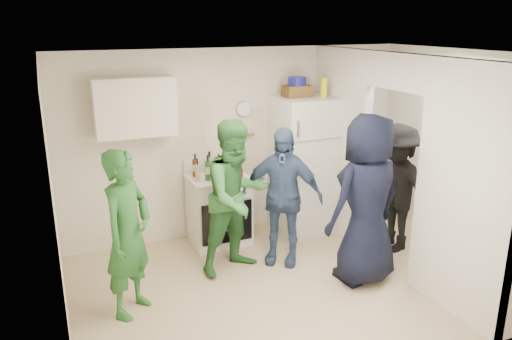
{
  "coord_description": "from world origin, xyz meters",
  "views": [
    {
      "loc": [
        -2.38,
        -4.43,
        2.83
      ],
      "look_at": [
        -0.32,
        0.4,
        1.25
      ],
      "focal_mm": 35.0,
      "sensor_mm": 36.0,
      "label": 1
    }
  ],
  "objects_px": {
    "stove": "(219,209)",
    "person_denim": "(282,196)",
    "blue_bowl": "(297,81)",
    "fridge": "(303,165)",
    "person_green_left": "(128,234)",
    "yellow_cup_stack_top": "(324,87)",
    "person_nook": "(396,188)",
    "wicker_basket": "(297,91)",
    "person_green_center": "(237,197)",
    "person_navy": "(367,200)"
  },
  "relations": [
    {
      "from": "yellow_cup_stack_top",
      "to": "stove",
      "type": "bearing_deg",
      "value": 174.85
    },
    {
      "from": "wicker_basket",
      "to": "person_green_center",
      "type": "relative_size",
      "value": 0.19
    },
    {
      "from": "stove",
      "to": "person_denim",
      "type": "relative_size",
      "value": 0.54
    },
    {
      "from": "person_denim",
      "to": "wicker_basket",
      "type": "bearing_deg",
      "value": 90.89
    },
    {
      "from": "stove",
      "to": "wicker_basket",
      "type": "bearing_deg",
      "value": 1.02
    },
    {
      "from": "person_green_center",
      "to": "person_denim",
      "type": "distance_m",
      "value": 0.56
    },
    {
      "from": "blue_bowl",
      "to": "person_denim",
      "type": "distance_m",
      "value": 1.61
    },
    {
      "from": "fridge",
      "to": "person_nook",
      "type": "xyz_separation_m",
      "value": [
        0.76,
        -1.02,
        -0.12
      ]
    },
    {
      "from": "stove",
      "to": "person_nook",
      "type": "bearing_deg",
      "value": -27.96
    },
    {
      "from": "blue_bowl",
      "to": "person_navy",
      "type": "distance_m",
      "value": 1.96
    },
    {
      "from": "wicker_basket",
      "to": "person_navy",
      "type": "bearing_deg",
      "value": -88.51
    },
    {
      "from": "stove",
      "to": "fridge",
      "type": "xyz_separation_m",
      "value": [
        1.22,
        -0.03,
        0.48
      ]
    },
    {
      "from": "stove",
      "to": "blue_bowl",
      "type": "distance_m",
      "value": 1.97
    },
    {
      "from": "blue_bowl",
      "to": "person_nook",
      "type": "xyz_separation_m",
      "value": [
        0.86,
        -1.07,
        -1.25
      ]
    },
    {
      "from": "person_nook",
      "to": "yellow_cup_stack_top",
      "type": "bearing_deg",
      "value": -155.76
    },
    {
      "from": "yellow_cup_stack_top",
      "to": "person_navy",
      "type": "distance_m",
      "value": 1.81
    },
    {
      "from": "blue_bowl",
      "to": "person_green_left",
      "type": "bearing_deg",
      "value": -153.28
    },
    {
      "from": "yellow_cup_stack_top",
      "to": "person_nook",
      "type": "relative_size",
      "value": 0.15
    },
    {
      "from": "person_green_center",
      "to": "wicker_basket",
      "type": "bearing_deg",
      "value": 19.05
    },
    {
      "from": "fridge",
      "to": "person_navy",
      "type": "relative_size",
      "value": 0.98
    },
    {
      "from": "person_green_center",
      "to": "blue_bowl",
      "type": "bearing_deg",
      "value": 19.05
    },
    {
      "from": "person_green_center",
      "to": "person_denim",
      "type": "xyz_separation_m",
      "value": [
        0.56,
        -0.03,
        -0.06
      ]
    },
    {
      "from": "wicker_basket",
      "to": "person_denim",
      "type": "height_order",
      "value": "wicker_basket"
    },
    {
      "from": "blue_bowl",
      "to": "person_navy",
      "type": "height_order",
      "value": "blue_bowl"
    },
    {
      "from": "person_navy",
      "to": "fridge",
      "type": "bearing_deg",
      "value": -100.86
    },
    {
      "from": "fridge",
      "to": "yellow_cup_stack_top",
      "type": "relative_size",
      "value": 7.46
    },
    {
      "from": "person_green_left",
      "to": "person_nook",
      "type": "height_order",
      "value": "person_green_left"
    },
    {
      "from": "person_navy",
      "to": "person_nook",
      "type": "xyz_separation_m",
      "value": [
        0.82,
        0.53,
        -0.14
      ]
    },
    {
      "from": "blue_bowl",
      "to": "fridge",
      "type": "bearing_deg",
      "value": -26.57
    },
    {
      "from": "person_denim",
      "to": "person_navy",
      "type": "relative_size",
      "value": 0.88
    },
    {
      "from": "stove",
      "to": "person_green_left",
      "type": "bearing_deg",
      "value": -137.75
    },
    {
      "from": "stove",
      "to": "person_navy",
      "type": "distance_m",
      "value": 2.03
    },
    {
      "from": "fridge",
      "to": "yellow_cup_stack_top",
      "type": "height_order",
      "value": "yellow_cup_stack_top"
    },
    {
      "from": "fridge",
      "to": "person_nook",
      "type": "bearing_deg",
      "value": -53.27
    },
    {
      "from": "person_green_center",
      "to": "person_nook",
      "type": "height_order",
      "value": "person_green_center"
    },
    {
      "from": "stove",
      "to": "person_green_center",
      "type": "relative_size",
      "value": 0.51
    },
    {
      "from": "blue_bowl",
      "to": "person_green_left",
      "type": "xyz_separation_m",
      "value": [
        -2.47,
        -1.24,
        -1.22
      ]
    },
    {
      "from": "wicker_basket",
      "to": "person_green_left",
      "type": "height_order",
      "value": "wicker_basket"
    },
    {
      "from": "person_nook",
      "to": "wicker_basket",
      "type": "bearing_deg",
      "value": -147.44
    },
    {
      "from": "stove",
      "to": "wicker_basket",
      "type": "height_order",
      "value": "wicker_basket"
    },
    {
      "from": "person_green_center",
      "to": "person_navy",
      "type": "relative_size",
      "value": 0.94
    },
    {
      "from": "person_green_center",
      "to": "person_navy",
      "type": "bearing_deg",
      "value": -49.08
    },
    {
      "from": "stove",
      "to": "blue_bowl",
      "type": "xyz_separation_m",
      "value": [
        1.12,
        0.02,
        1.61
      ]
    },
    {
      "from": "stove",
      "to": "person_green_left",
      "type": "height_order",
      "value": "person_green_left"
    },
    {
      "from": "person_green_center",
      "to": "person_nook",
      "type": "xyz_separation_m",
      "value": [
        2.03,
        -0.26,
        -0.08
      ]
    },
    {
      "from": "person_denim",
      "to": "person_green_left",
      "type": "bearing_deg",
      "value": -130.81
    },
    {
      "from": "blue_bowl",
      "to": "yellow_cup_stack_top",
      "type": "relative_size",
      "value": 0.96
    },
    {
      "from": "person_nook",
      "to": "person_navy",
      "type": "bearing_deg",
      "value": -63.29
    },
    {
      "from": "wicker_basket",
      "to": "blue_bowl",
      "type": "bearing_deg",
      "value": 0.0
    },
    {
      "from": "person_denim",
      "to": "person_navy",
      "type": "xyz_separation_m",
      "value": [
        0.65,
        -0.77,
        0.12
      ]
    }
  ]
}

